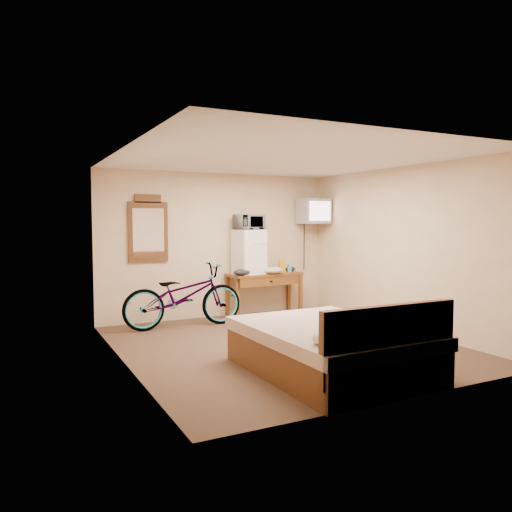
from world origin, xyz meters
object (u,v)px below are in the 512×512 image
blue_cup (290,268)px  bed (334,348)px  crt_television (313,211)px  wall_mirror (148,229)px  desk (265,280)px  microwave (249,222)px  mini_fridge (249,252)px  bicycle (183,296)px

blue_cup → bed: 3.68m
crt_television → wall_mirror: size_ratio=0.55×
desk → microwave: microwave is taller
mini_fridge → wall_mirror: bearing=172.2°
wall_mirror → blue_cup: bearing=-6.7°
desk → blue_cup: (0.48, -0.02, 0.19)m
mini_fridge → crt_television: size_ratio=1.28×
bicycle → wall_mirror: bearing=34.0°
bicycle → bed: size_ratio=0.90×
microwave → crt_television: crt_television is taller
crt_television → microwave: bearing=179.2°
blue_cup → bed: (-1.42, -3.35, -0.53)m
crt_television → wall_mirror: (-3.03, 0.25, -0.32)m
mini_fridge → wall_mirror: 1.77m
blue_cup → crt_television: 1.16m
blue_cup → wall_mirror: 2.62m
desk → bicycle: (-1.63, -0.32, -0.13)m
wall_mirror → bed: (1.08, -3.64, -1.24)m
crt_television → bicycle: size_ratio=0.32×
desk → mini_fridge: 0.59m
desk → mini_fridge: (-0.31, 0.04, 0.51)m
mini_fridge → wall_mirror: size_ratio=0.70×
desk → bicycle: 1.67m
desk → bed: 3.52m
desk → bicycle: bearing=-168.8°
mini_fridge → desk: bearing=-7.2°
microwave → wall_mirror: bearing=160.8°
crt_television → bed: 4.21m
crt_television → bed: (-1.95, -3.39, -1.56)m
bicycle → bed: bicycle is taller
blue_cup → wall_mirror: size_ratio=0.13×
desk → mini_fridge: mini_fridge is taller
desk → crt_television: (1.01, 0.02, 1.23)m
desk → bed: (-0.94, -3.37, -0.34)m
blue_cup → mini_fridge: bearing=175.7°
crt_television → bicycle: 2.99m
blue_cup → crt_television: size_ratio=0.24×
desk → bed: bed is taller
desk → wall_mirror: (-2.02, 0.27, 0.91)m
mini_fridge → bed: 3.57m
desk → microwave: bearing=172.8°
microwave → blue_cup: 1.15m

